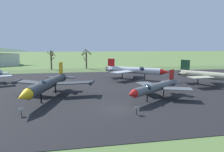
# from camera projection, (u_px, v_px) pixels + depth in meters

# --- Properties ---
(ground_plane) EXTENTS (600.00, 600.00, 0.00)m
(ground_plane) POSITION_uv_depth(u_px,v_px,m) (119.00, 109.00, 26.36)
(ground_plane) COLOR #607F42
(asphalt_apron) EXTENTS (96.45, 47.97, 0.05)m
(asphalt_apron) POSITION_uv_depth(u_px,v_px,m) (103.00, 87.00, 40.35)
(asphalt_apron) COLOR black
(asphalt_apron) RESTS_ON ground
(grass_verge_strip) EXTENTS (156.45, 12.00, 0.06)m
(grass_verge_strip) POSITION_uv_depth(u_px,v_px,m) (90.00, 70.00, 69.52)
(grass_verge_strip) COLOR #536B3A
(grass_verge_strip) RESTS_ON ground
(jet_fighter_front_left) EXTENTS (13.88, 12.53, 4.88)m
(jet_fighter_front_left) POSITION_uv_depth(u_px,v_px,m) (135.00, 70.00, 49.65)
(jet_fighter_front_left) COLOR silver
(jet_fighter_front_left) RESTS_ON ground
(info_placard_front_left) EXTENTS (0.55, 0.29, 0.99)m
(info_placard_front_left) POSITION_uv_depth(u_px,v_px,m) (169.00, 81.00, 43.78)
(info_placard_front_left) COLOR black
(info_placard_front_left) RESTS_ON ground
(jet_fighter_front_right) EXTENTS (13.40, 16.37, 5.13)m
(jet_fighter_front_right) POSITION_uv_depth(u_px,v_px,m) (48.00, 84.00, 31.22)
(jet_fighter_front_right) COLOR #33383D
(jet_fighter_front_right) RESTS_ON ground
(info_placard_front_right) EXTENTS (0.60, 0.36, 1.02)m
(info_placard_front_right) POSITION_uv_depth(u_px,v_px,m) (21.00, 111.00, 23.41)
(info_placard_front_right) COLOR black
(info_placard_front_right) RESTS_ON ground
(jet_fighter_rear_center) EXTENTS (10.87, 13.46, 5.07)m
(jet_fighter_rear_center) POSITION_uv_depth(u_px,v_px,m) (215.00, 76.00, 40.72)
(jet_fighter_rear_center) COLOR #B7B293
(jet_fighter_rear_center) RESTS_ON ground
(jet_fighter_rear_right) EXTENTS (11.24, 9.84, 4.10)m
(jet_fighter_rear_right) POSITION_uv_depth(u_px,v_px,m) (155.00, 87.00, 30.88)
(jet_fighter_rear_right) COLOR #565B60
(jet_fighter_rear_right) RESTS_ON ground
(info_placard_rear_right) EXTENTS (0.62, 0.40, 1.04)m
(info_placard_rear_right) POSITION_uv_depth(u_px,v_px,m) (137.00, 109.00, 23.85)
(info_placard_rear_right) COLOR black
(info_placard_rear_right) RESTS_ON ground
(bare_tree_left_of_center) EXTENTS (2.74, 2.64, 6.60)m
(bare_tree_left_of_center) POSITION_uv_depth(u_px,v_px,m) (51.00, 59.00, 70.14)
(bare_tree_left_of_center) COLOR brown
(bare_tree_left_of_center) RESTS_ON ground
(bare_tree_center) EXTENTS (3.84, 3.86, 7.05)m
(bare_tree_center) POSITION_uv_depth(u_px,v_px,m) (86.00, 58.00, 73.05)
(bare_tree_center) COLOR brown
(bare_tree_center) RESTS_ON ground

